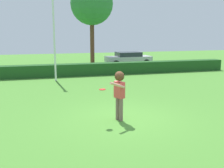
# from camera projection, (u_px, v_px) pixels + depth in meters

# --- Properties ---
(ground_plane) EXTENTS (60.00, 60.00, 0.00)m
(ground_plane) POSITION_uv_depth(u_px,v_px,m) (123.00, 118.00, 10.08)
(ground_plane) COLOR #4A8830
(person) EXTENTS (0.64, 0.74, 1.79)m
(person) POSITION_uv_depth(u_px,v_px,m) (119.00, 89.00, 9.66)
(person) COLOR #7E5E58
(person) RESTS_ON ground
(frisbee) EXTENTS (0.22, 0.22, 0.02)m
(frisbee) POSITION_uv_depth(u_px,v_px,m) (102.00, 89.00, 9.32)
(frisbee) COLOR red
(lamppost) EXTENTS (0.24, 0.24, 5.78)m
(lamppost) POSITION_uv_depth(u_px,v_px,m) (54.00, 30.00, 17.01)
(lamppost) COLOR silver
(lamppost) RESTS_ON ground
(hedge_row) EXTENTS (22.95, 0.90, 0.86)m
(hedge_row) POSITION_uv_depth(u_px,v_px,m) (80.00, 70.00, 19.69)
(hedge_row) COLOR #1F4C1E
(hedge_row) RESTS_ON ground
(parked_car_silver) EXTENTS (4.26, 1.94, 1.25)m
(parked_car_silver) POSITION_uv_depth(u_px,v_px,m) (128.00, 58.00, 25.36)
(parked_car_silver) COLOR #B7B7BC
(parked_car_silver) RESTS_ON ground
(birch_tree) EXTENTS (3.91, 3.91, 7.58)m
(birch_tree) POSITION_uv_depth(u_px,v_px,m) (92.00, 4.00, 24.92)
(birch_tree) COLOR brown
(birch_tree) RESTS_ON ground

